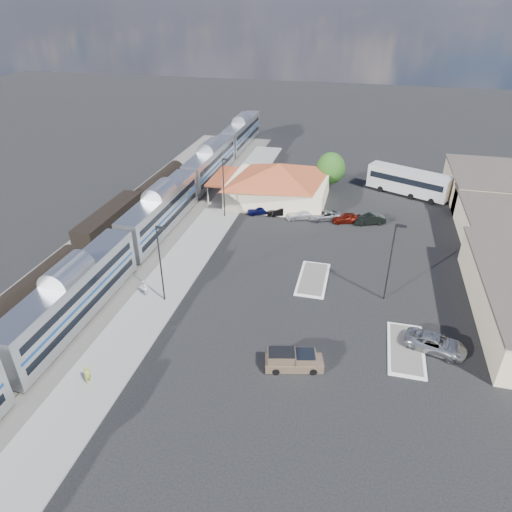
% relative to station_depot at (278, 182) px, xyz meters
% --- Properties ---
extents(ground, '(280.00, 280.00, 0.00)m').
position_rel_station_depot_xyz_m(ground, '(4.56, -24.00, -3.13)').
color(ground, black).
rests_on(ground, ground).
extents(railbed, '(16.00, 100.00, 0.12)m').
position_rel_station_depot_xyz_m(railbed, '(-16.44, -16.00, -3.07)').
color(railbed, '#4C4944').
rests_on(railbed, ground).
extents(platform, '(5.50, 92.00, 0.18)m').
position_rel_station_depot_xyz_m(platform, '(-7.44, -18.00, -3.04)').
color(platform, gray).
rests_on(platform, ground).
extents(passenger_train, '(3.00, 104.00, 5.55)m').
position_rel_station_depot_xyz_m(passenger_train, '(-13.44, -14.44, -0.26)').
color(passenger_train, silver).
rests_on(passenger_train, ground).
extents(freight_cars, '(2.80, 46.00, 4.00)m').
position_rel_station_depot_xyz_m(freight_cars, '(-19.44, -17.65, -1.21)').
color(freight_cars, black).
rests_on(freight_cars, ground).
extents(station_depot, '(18.35, 12.24, 6.20)m').
position_rel_station_depot_xyz_m(station_depot, '(0.00, 0.00, 0.00)').
color(station_depot, beige).
rests_on(station_depot, ground).
extents(traffic_island_south, '(3.30, 7.50, 0.21)m').
position_rel_station_depot_xyz_m(traffic_island_south, '(8.56, -22.00, -3.03)').
color(traffic_island_south, silver).
rests_on(traffic_island_south, ground).
extents(traffic_island_north, '(3.30, 7.50, 0.21)m').
position_rel_station_depot_xyz_m(traffic_island_north, '(18.56, -32.00, -3.03)').
color(traffic_island_north, silver).
rests_on(traffic_island_north, ground).
extents(lamp_plat_s, '(1.08, 0.25, 9.00)m').
position_rel_station_depot_xyz_m(lamp_plat_s, '(-6.34, -30.00, 2.21)').
color(lamp_plat_s, black).
rests_on(lamp_plat_s, ground).
extents(lamp_plat_n, '(1.08, 0.25, 9.00)m').
position_rel_station_depot_xyz_m(lamp_plat_n, '(-6.34, -8.00, 2.21)').
color(lamp_plat_n, black).
rests_on(lamp_plat_n, ground).
extents(lamp_lot, '(1.08, 0.25, 9.00)m').
position_rel_station_depot_xyz_m(lamp_lot, '(16.66, -24.00, 2.21)').
color(lamp_lot, black).
rests_on(lamp_lot, ground).
extents(tree_depot, '(4.71, 4.71, 6.63)m').
position_rel_station_depot_xyz_m(tree_depot, '(7.56, 6.00, 0.89)').
color(tree_depot, '#382314').
rests_on(tree_depot, ground).
extents(pickup_truck, '(5.37, 2.98, 1.75)m').
position_rel_station_depot_xyz_m(pickup_truck, '(8.80, -36.77, -2.30)').
color(pickup_truck, '#94775B').
rests_on(pickup_truck, ground).
extents(suv, '(5.99, 3.89, 1.53)m').
position_rel_station_depot_xyz_m(suv, '(21.12, -31.39, -2.36)').
color(suv, '#9C9FA4').
rests_on(suv, ground).
extents(coach_bus, '(13.18, 8.10, 4.23)m').
position_rel_station_depot_xyz_m(coach_bus, '(20.12, 7.36, -0.69)').
color(coach_bus, silver).
rests_on(coach_bus, ground).
extents(person_a, '(0.56, 0.72, 1.74)m').
position_rel_station_depot_xyz_m(person_a, '(-7.72, -42.83, -2.08)').
color(person_a, '#B1B939').
rests_on(person_a, platform).
extents(person_b, '(0.81, 0.97, 1.81)m').
position_rel_station_depot_xyz_m(person_b, '(-8.91, -29.73, -2.05)').
color(person_b, white).
rests_on(person_b, platform).
extents(parked_car_a, '(4.38, 2.99, 1.38)m').
position_rel_station_depot_xyz_m(parked_car_a, '(-1.52, -5.60, -2.44)').
color(parked_car_a, '#0D0E42').
rests_on(parked_car_a, ground).
extents(parked_car_b, '(4.73, 2.77, 1.47)m').
position_rel_station_depot_xyz_m(parked_car_b, '(1.68, -5.30, -2.39)').
color(parked_car_b, black).
rests_on(parked_car_b, ground).
extents(parked_car_c, '(5.51, 3.84, 1.48)m').
position_rel_station_depot_xyz_m(parked_car_c, '(4.88, -5.60, -2.39)').
color(parked_car_c, silver).
rests_on(parked_car_c, ground).
extents(parked_car_d, '(5.33, 3.81, 1.35)m').
position_rel_station_depot_xyz_m(parked_car_d, '(8.08, -5.30, -2.46)').
color(parked_car_d, gray).
rests_on(parked_car_d, ground).
extents(parked_car_e, '(4.53, 2.88, 1.43)m').
position_rel_station_depot_xyz_m(parked_car_e, '(11.28, -5.60, -2.41)').
color(parked_car_e, '#66150B').
rests_on(parked_car_e, ground).
extents(parked_car_f, '(4.76, 3.06, 1.48)m').
position_rel_station_depot_xyz_m(parked_car_f, '(14.48, -5.30, -2.39)').
color(parked_car_f, black).
rests_on(parked_car_f, ground).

